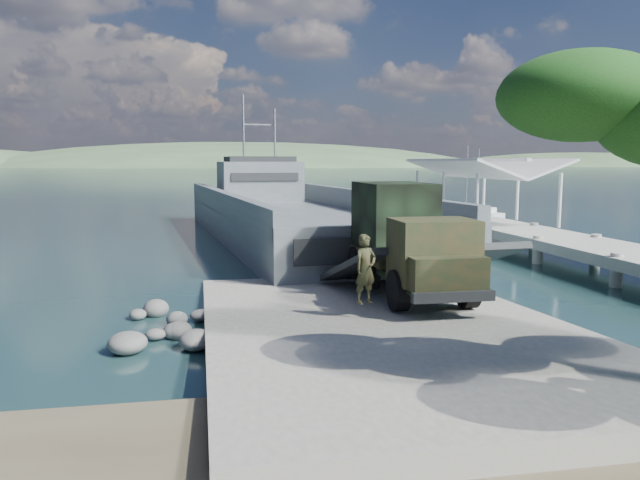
{
  "coord_description": "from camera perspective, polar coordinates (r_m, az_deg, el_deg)",
  "views": [
    {
      "loc": [
        -5.04,
        -18.09,
        5.05
      ],
      "look_at": [
        -0.41,
        6.0,
        1.96
      ],
      "focal_mm": 35.0,
      "sensor_mm": 36.0,
      "label": 1
    }
  ],
  "objects": [
    {
      "name": "ground",
      "position": [
        19.45,
        4.57,
        -7.89
      ],
      "size": [
        1400.0,
        1400.0,
        0.0
      ],
      "primitive_type": "plane",
      "color": "#1A3A40",
      "rests_on": "ground"
    },
    {
      "name": "boat_ramp",
      "position": [
        18.45,
        5.41,
        -7.93
      ],
      "size": [
        10.0,
        18.0,
        0.5
      ],
      "primitive_type": "cube",
      "color": "gray",
      "rests_on": "ground"
    },
    {
      "name": "shoreline_rocks",
      "position": [
        19.3,
        -14.08,
        -8.2
      ],
      "size": [
        3.2,
        5.6,
        0.9
      ],
      "primitive_type": null,
      "color": "#545452",
      "rests_on": "ground"
    },
    {
      "name": "distant_headlands",
      "position": [
        580.73,
        -5.46,
        6.66
      ],
      "size": [
        1000.0,
        240.0,
        48.0
      ],
      "primitive_type": null,
      "color": "#425A38",
      "rests_on": "ground"
    },
    {
      "name": "pier",
      "position": [
        41.18,
        15.16,
        2.13
      ],
      "size": [
        6.4,
        44.0,
        6.1
      ],
      "color": "#9F9E95",
      "rests_on": "ground"
    },
    {
      "name": "landing_craft",
      "position": [
        40.9,
        -2.48,
        1.38
      ],
      "size": [
        12.89,
        38.52,
        11.25
      ],
      "rotation": [
        0.0,
        0.0,
        0.1
      ],
      "color": "#50595E",
      "rests_on": "ground"
    },
    {
      "name": "military_truck",
      "position": [
        22.11,
        7.79,
        0.18
      ],
      "size": [
        2.76,
        8.18,
        3.77
      ],
      "rotation": [
        0.0,
        0.0,
        -0.01
      ],
      "color": "black",
      "rests_on": "boat_ramp"
    },
    {
      "name": "soldier",
      "position": [
        18.46,
        4.16,
        -3.85
      ],
      "size": [
        0.89,
        0.76,
        2.05
      ],
      "primitive_type": "imported",
      "rotation": [
        0.0,
        0.0,
        0.44
      ],
      "color": "#1D301B",
      "rests_on": "boat_ramp"
    },
    {
      "name": "sailboat_near",
      "position": [
        56.9,
        14.25,
        2.22
      ],
      "size": [
        3.1,
        5.43,
        6.35
      ],
      "rotation": [
        0.0,
        0.0,
        0.32
      ],
      "color": "white",
      "rests_on": "ground"
    },
    {
      "name": "sailboat_far",
      "position": [
        58.74,
        13.2,
        2.41
      ],
      "size": [
        3.38,
        5.68,
        6.67
      ],
      "rotation": [
        0.0,
        0.0,
        -0.35
      ],
      "color": "white",
      "rests_on": "ground"
    }
  ]
}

